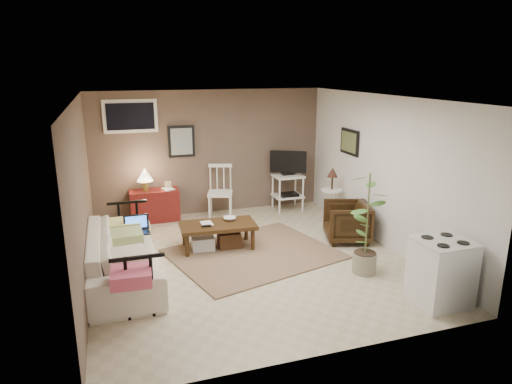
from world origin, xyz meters
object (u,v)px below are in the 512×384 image
object	(u,v)px
sofa	(123,248)
spindle_chair	(220,193)
red_console	(154,203)
coffee_table	(217,234)
potted_plant	(367,220)
stove	(441,272)
side_table	(332,188)
tv_stand	(288,179)
armchair	(347,220)

from	to	relation	value
sofa	spindle_chair	size ratio (longest dim) A/B	2.28
red_console	spindle_chair	distance (m)	1.26
coffee_table	red_console	world-z (taller)	red_console
potted_plant	stove	size ratio (longest dim) A/B	1.77
sofa	side_table	size ratio (longest dim) A/B	2.22
sofa	side_table	world-z (taller)	side_table
tv_stand	side_table	size ratio (longest dim) A/B	1.17
coffee_table	sofa	bearing A→B (deg)	-156.90
sofa	spindle_chair	distance (m)	2.88
coffee_table	spindle_chair	bearing A→B (deg)	74.58
spindle_chair	sofa	bearing A→B (deg)	-130.95
spindle_chair	side_table	distance (m)	2.11
coffee_table	spindle_chair	size ratio (longest dim) A/B	1.21
sofa	tv_stand	bearing A→B (deg)	-56.26
sofa	spindle_chair	bearing A→B (deg)	-40.95
side_table	sofa	bearing A→B (deg)	-161.54
coffee_table	sofa	size ratio (longest dim) A/B	0.53
tv_stand	red_console	bearing A→B (deg)	176.96
stove	side_table	bearing A→B (deg)	87.46
stove	armchair	bearing A→B (deg)	91.36
red_console	side_table	xyz separation A→B (m)	(3.14, -1.08, 0.29)
sofa	potted_plant	bearing A→B (deg)	-105.03
side_table	coffee_table	bearing A→B (deg)	-164.59
armchair	potted_plant	world-z (taller)	potted_plant
sofa	potted_plant	world-z (taller)	potted_plant
red_console	stove	bearing A→B (deg)	-54.75
side_table	potted_plant	bearing A→B (deg)	-104.81
tv_stand	coffee_table	bearing A→B (deg)	-139.30
tv_stand	stove	size ratio (longest dim) A/B	1.46
red_console	potted_plant	size ratio (longest dim) A/B	0.70
stove	tv_stand	bearing A→B (deg)	94.91
armchair	stove	xyz separation A→B (m)	(0.05, -2.22, 0.05)
side_table	armchair	bearing A→B (deg)	-101.49
red_console	spindle_chair	bearing A→B (deg)	-7.48
side_table	potted_plant	xyz separation A→B (m)	(-0.56, -2.13, 0.14)
spindle_chair	tv_stand	xyz separation A→B (m)	(1.41, 0.02, 0.17)
coffee_table	spindle_chair	xyz separation A→B (m)	(0.43, 1.56, 0.22)
stove	coffee_table	bearing A→B (deg)	130.91
armchair	potted_plant	bearing A→B (deg)	0.19
potted_plant	spindle_chair	bearing A→B (deg)	113.67
spindle_chair	potted_plant	bearing A→B (deg)	-66.33
sofa	stove	distance (m)	4.11
spindle_chair	armchair	size ratio (longest dim) A/B	1.41
spindle_chair	potted_plant	distance (m)	3.34
coffee_table	potted_plant	world-z (taller)	potted_plant
side_table	stove	distance (m)	3.18
sofa	red_console	xyz separation A→B (m)	(0.65, 2.34, -0.09)
coffee_table	side_table	distance (m)	2.45
sofa	red_console	size ratio (longest dim) A/B	2.24
tv_stand	side_table	world-z (taller)	tv_stand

